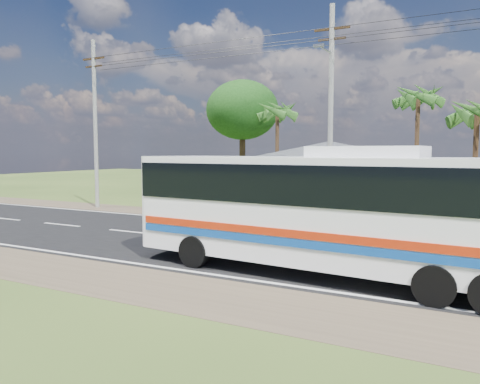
% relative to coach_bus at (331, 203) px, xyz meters
% --- Properties ---
extents(ground, '(120.00, 120.00, 0.00)m').
position_rel_coach_bus_xyz_m(ground, '(-6.03, 3.25, -2.23)').
color(ground, '#2D4518').
rests_on(ground, ground).
extents(road, '(120.00, 16.00, 0.03)m').
position_rel_coach_bus_xyz_m(road, '(-6.03, 3.25, -2.22)').
color(road, black).
rests_on(road, ground).
extents(house, '(12.40, 10.00, 5.00)m').
position_rel_coach_bus_xyz_m(house, '(-5.03, 16.24, 0.42)').
color(house, tan).
rests_on(house, ground).
extents(utility_poles, '(32.80, 2.22, 11.00)m').
position_rel_coach_bus_xyz_m(utility_poles, '(-3.36, 9.73, 3.54)').
color(utility_poles, '#9E9E99').
rests_on(utility_poles, ground).
extents(palm_near, '(2.80, 2.80, 6.70)m').
position_rel_coach_bus_xyz_m(palm_near, '(3.47, 14.25, 3.48)').
color(palm_near, '#47301E').
rests_on(palm_near, ground).
extents(palm_mid, '(2.80, 2.80, 8.20)m').
position_rel_coach_bus_xyz_m(palm_mid, '(-0.03, 18.75, 4.93)').
color(palm_mid, '#47301E').
rests_on(palm_mid, ground).
extents(palm_far, '(2.80, 2.80, 7.70)m').
position_rel_coach_bus_xyz_m(palm_far, '(-10.03, 19.25, 4.45)').
color(palm_far, '#47301E').
rests_on(palm_far, ground).
extents(tree_behind_house, '(6.00, 6.00, 9.61)m').
position_rel_coach_bus_xyz_m(tree_behind_house, '(-14.03, 21.25, 4.89)').
color(tree_behind_house, '#47301E').
rests_on(tree_behind_house, ground).
extents(coach_bus, '(12.70, 3.52, 3.89)m').
position_rel_coach_bus_xyz_m(coach_bus, '(0.00, 0.00, 0.00)').
color(coach_bus, white).
rests_on(coach_bus, ground).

